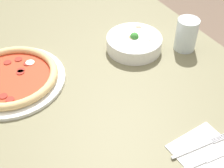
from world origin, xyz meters
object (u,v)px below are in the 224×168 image
object	(u,v)px
pizza	(11,77)
fork	(200,146)
bowl	(134,42)
knife	(209,159)
glass	(186,35)

from	to	relation	value
pizza	fork	bearing A→B (deg)	35.37
fork	bowl	bearing A→B (deg)	84.76
bowl	pizza	bearing A→B (deg)	-95.86
bowl	fork	xyz separation A→B (m)	(0.47, -0.09, -0.03)
pizza	fork	size ratio (longest dim) A/B	1.92
bowl	knife	world-z (taller)	bowl
fork	knife	size ratio (longest dim) A/B	0.87
knife	fork	bearing A→B (deg)	85.56
pizza	knife	bearing A→B (deg)	32.74
pizza	bowl	world-z (taller)	bowl
knife	glass	distance (m)	0.50
bowl	glass	size ratio (longest dim) A/B	1.70
bowl	knife	xyz separation A→B (m)	(0.51, -0.09, -0.03)
bowl	knife	bearing A→B (deg)	-10.35
fork	glass	bearing A→B (deg)	61.42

